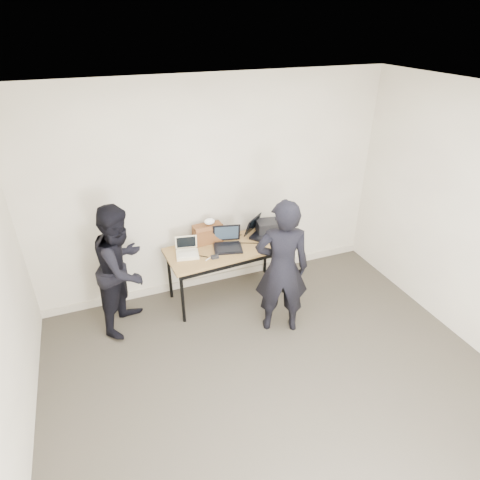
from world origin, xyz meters
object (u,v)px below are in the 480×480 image
laptop_beige (187,251)px  person_observer (122,268)px  laptop_center (227,243)px  desk (228,252)px  laptop_right (260,231)px  person_typist (282,268)px  equipment_box (268,227)px  leather_satchel (208,233)px

laptop_beige → person_observer: bearing=-162.8°
laptop_beige → person_observer: 0.77m
laptop_center → person_observer: person_observer is taller
desk → laptop_right: 0.53m
laptop_right → person_typist: size_ratio=0.28×
laptop_beige → laptop_right: 1.01m
desk → laptop_beige: laptop_beige is taller
laptop_center → equipment_box: bearing=28.5°
person_typist → person_observer: bearing=-3.7°
desk → laptop_right: bearing=13.4°
desk → laptop_center: (0.01, 0.02, 0.12)m
leather_satchel → person_observer: size_ratio=0.24×
equipment_box → person_observer: bearing=-172.2°
laptop_beige → person_observer: size_ratio=0.20×
laptop_beige → leather_satchel: size_ratio=0.82×
equipment_box → desk: bearing=-163.0°
person_typist → person_observer: 1.77m
person_observer → laptop_center: bearing=-52.2°
laptop_beige → laptop_center: laptop_center is taller
person_observer → equipment_box: bearing=-48.5°
leather_satchel → equipment_box: (0.81, -0.04, -0.05)m
desk → laptop_beige: bearing=172.9°
person_typist → laptop_beige: bearing=-23.3°
laptop_beige → equipment_box: 1.15m
laptop_beige → laptop_right: size_ratio=0.65×
desk → person_observer: (-1.27, -0.07, 0.11)m
laptop_right → person_typist: bearing=-138.3°
laptop_right → person_typist: 0.95m
laptop_right → person_typist: person_typist is taller
laptop_center → equipment_box: 0.64m
desk → laptop_beige: size_ratio=5.09×
laptop_center → laptop_right: size_ratio=0.88×
equipment_box → person_observer: (-1.90, -0.26, -0.03)m
laptop_right → person_observer: person_observer is taller
desk → leather_satchel: size_ratio=4.16×
laptop_right → leather_satchel: 0.69m
laptop_beige → equipment_box: (1.13, 0.16, 0.04)m
laptop_center → leather_satchel: laptop_center is taller
leather_satchel → equipment_box: bearing=-6.2°
desk → laptop_right: laptop_right is taller
laptop_center → leather_satchel: (-0.19, 0.20, 0.07)m
laptop_beige → person_observer: (-0.77, -0.10, 0.01)m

